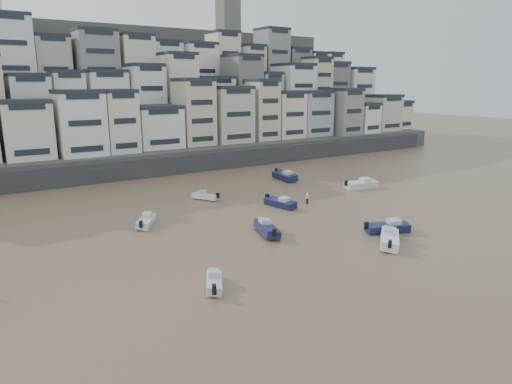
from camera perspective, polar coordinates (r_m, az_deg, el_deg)
ground at (r=31.15m, az=21.05°, el=-20.00°), size 400.00×400.00×0.00m
harbor_wall at (r=86.92m, az=-11.03°, el=3.33°), size 140.00×3.00×3.50m
hillside at (r=124.84m, az=-16.31°, el=11.27°), size 141.04×66.00×50.00m
boat_h at (r=67.42m, az=-6.36°, el=-0.41°), size 3.55×4.65×1.23m
boat_g at (r=75.94m, az=13.00°, el=1.08°), size 6.50×2.89×1.71m
boat_e at (r=63.08m, az=3.05°, el=-1.20°), size 2.75×5.68×1.49m
boat_i at (r=80.63m, az=3.61°, el=2.14°), size 2.85×6.73×1.78m
boat_a at (r=50.41m, az=16.37°, el=-5.47°), size 5.83×5.43×1.64m
boat_b at (r=54.50m, az=16.12°, el=-4.09°), size 5.85×3.78×1.52m
boat_c at (r=51.76m, az=1.37°, el=-4.47°), size 3.38×5.93×1.54m
boat_j at (r=39.05m, az=-5.29°, el=-10.99°), size 3.21×4.46×1.17m
boat_f at (r=56.47m, az=-13.59°, el=-3.41°), size 4.05×5.00×1.34m
person_pink at (r=64.81m, az=6.42°, el=-0.75°), size 0.44×0.44×1.74m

